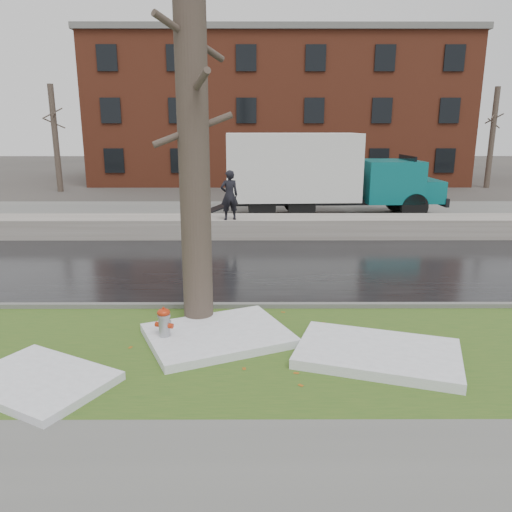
{
  "coord_description": "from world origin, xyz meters",
  "views": [
    {
      "loc": [
        0.32,
        -9.7,
        4.06
      ],
      "look_at": [
        0.35,
        1.97,
        1.0
      ],
      "focal_mm": 35.0,
      "sensor_mm": 36.0,
      "label": 1
    }
  ],
  "objects_px": {
    "tree": "(193,134)",
    "worker": "(229,195)",
    "box_truck": "(318,173)",
    "fire_hydrant": "(164,324)"
  },
  "relations": [
    {
      "from": "tree",
      "to": "worker",
      "type": "distance_m",
      "value": 8.28
    },
    {
      "from": "tree",
      "to": "worker",
      "type": "bearing_deg",
      "value": 87.99
    },
    {
      "from": "tree",
      "to": "worker",
      "type": "relative_size",
      "value": 4.3
    },
    {
      "from": "fire_hydrant",
      "to": "worker",
      "type": "bearing_deg",
      "value": 101.84
    },
    {
      "from": "fire_hydrant",
      "to": "worker",
      "type": "distance_m",
      "value": 9.2
    },
    {
      "from": "tree",
      "to": "box_truck",
      "type": "relative_size",
      "value": 0.68
    },
    {
      "from": "tree",
      "to": "box_truck",
      "type": "height_order",
      "value": "tree"
    },
    {
      "from": "fire_hydrant",
      "to": "tree",
      "type": "distance_m",
      "value": 3.69
    },
    {
      "from": "fire_hydrant",
      "to": "tree",
      "type": "relative_size",
      "value": 0.1
    },
    {
      "from": "tree",
      "to": "box_truck",
      "type": "bearing_deg",
      "value": 72.42
    }
  ]
}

